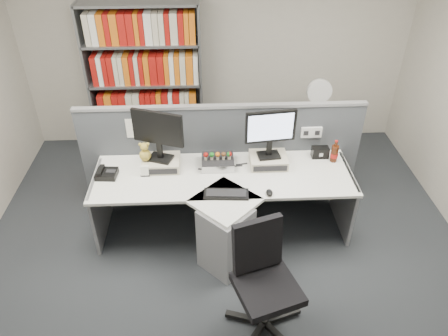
{
  "coord_description": "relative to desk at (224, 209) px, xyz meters",
  "views": [
    {
      "loc": [
        -0.16,
        -2.62,
        3.25
      ],
      "look_at": [
        0.0,
        0.65,
        0.92
      ],
      "focal_mm": 34.24,
      "sensor_mm": 36.0,
      "label": 1
    }
  ],
  "objects": [
    {
      "name": "ground",
      "position": [
        0.0,
        -0.6,
        -0.46
      ],
      "size": [
        5.5,
        5.5,
        0.0
      ],
      "primitive_type": "plane",
      "color": "#2E3236",
      "rests_on": "ground"
    },
    {
      "name": "room_shell",
      "position": [
        0.0,
        -0.6,
        1.33
      ],
      "size": [
        5.04,
        5.54,
        2.72
      ],
      "color": "#B8B2A4",
      "rests_on": "ground"
    },
    {
      "name": "partition",
      "position": [
        0.0,
        0.65,
        0.19
      ],
      "size": [
        3.0,
        0.08,
        1.27
      ],
      "color": "#484C52",
      "rests_on": "ground"
    },
    {
      "name": "desk",
      "position": [
        0.0,
        0.0,
        0.0
      ],
      "size": [
        2.6,
        1.2,
        0.72
      ],
      "color": "white",
      "rests_on": "ground"
    },
    {
      "name": "monitor_riser_left",
      "position": [
        -0.63,
        0.38,
        0.31
      ],
      "size": [
        0.38,
        0.31,
        0.1
      ],
      "color": "beige",
      "rests_on": "desk"
    },
    {
      "name": "monitor_riser_right",
      "position": [
        0.47,
        0.38,
        0.31
      ],
      "size": [
        0.38,
        0.31,
        0.1
      ],
      "color": "beige",
      "rests_on": "desk"
    },
    {
      "name": "monitor_left",
      "position": [
        -0.63,
        0.38,
        0.68
      ],
      "size": [
        0.5,
        0.24,
        0.53
      ],
      "color": "black",
      "rests_on": "monitor_riser_left"
    },
    {
      "name": "monitor_right",
      "position": [
        0.47,
        0.38,
        0.67
      ],
      "size": [
        0.5,
        0.19,
        0.51
      ],
      "color": "black",
      "rests_on": "monitor_riser_right"
    },
    {
      "name": "desktop_pc",
      "position": [
        -0.05,
        0.39,
        0.31
      ],
      "size": [
        0.33,
        0.29,
        0.09
      ],
      "color": "black",
      "rests_on": "desk"
    },
    {
      "name": "figurines",
      "position": [
        -0.03,
        0.37,
        0.4
      ],
      "size": [
        0.29,
        0.05,
        0.09
      ],
      "color": "beige",
      "rests_on": "desktop_pc"
    },
    {
      "name": "keyboard",
      "position": [
        0.01,
        -0.1,
        0.28
      ],
      "size": [
        0.43,
        0.19,
        0.03
      ],
      "color": "black",
      "rests_on": "desk"
    },
    {
      "name": "mouse",
      "position": [
        0.42,
        -0.11,
        0.28
      ],
      "size": [
        0.06,
        0.1,
        0.04
      ],
      "primitive_type": "ellipsoid",
      "color": "black",
      "rests_on": "desk"
    },
    {
      "name": "desk_phone",
      "position": [
        -1.16,
        0.25,
        0.3
      ],
      "size": [
        0.22,
        0.2,
        0.09
      ],
      "color": "black",
      "rests_on": "desk"
    },
    {
      "name": "desk_calendar",
      "position": [
        -0.78,
        0.25,
        0.31
      ],
      "size": [
        0.09,
        0.07,
        0.11
      ],
      "color": "black",
      "rests_on": "desk"
    },
    {
      "name": "plush_toy",
      "position": [
        -0.78,
        0.37,
        0.45
      ],
      "size": [
        0.12,
        0.12,
        0.2
      ],
      "color": "gold",
      "rests_on": "monitor_riser_left"
    },
    {
      "name": "speaker",
      "position": [
        1.04,
        0.49,
        0.32
      ],
      "size": [
        0.18,
        0.1,
        0.12
      ],
      "primitive_type": "cube",
      "color": "black",
      "rests_on": "desk"
    },
    {
      "name": "cola_bottle",
      "position": [
        1.16,
        0.41,
        0.36
      ],
      "size": [
        0.08,
        0.08,
        0.25
      ],
      "color": "#3F190A",
      "rests_on": "desk"
    },
    {
      "name": "shelving_unit",
      "position": [
        -0.9,
        1.85,
        0.52
      ],
      "size": [
        1.41,
        0.4,
        2.0
      ],
      "color": "slate",
      "rests_on": "ground"
    },
    {
      "name": "filing_cabinet",
      "position": [
        1.2,
        1.4,
        -0.11
      ],
      "size": [
        0.45,
        0.61,
        0.7
      ],
      "color": "slate",
      "rests_on": "ground"
    },
    {
      "name": "desk_fan",
      "position": [
        1.2,
        1.4,
        0.56
      ],
      "size": [
        0.3,
        0.18,
        0.5
      ],
      "color": "white",
      "rests_on": "filing_cabinet"
    },
    {
      "name": "office_chair",
      "position": [
        0.27,
        -0.94,
        0.08
      ],
      "size": [
        0.67,
        0.64,
        1.0
      ],
      "color": "silver",
      "rests_on": "ground"
    }
  ]
}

